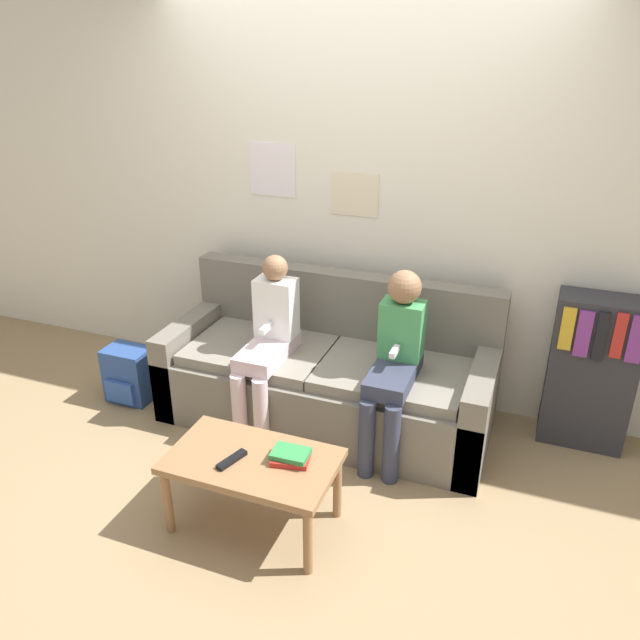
{
  "coord_description": "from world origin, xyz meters",
  "views": [
    {
      "loc": [
        1.16,
        -2.66,
        2.25
      ],
      "look_at": [
        0.0,
        0.38,
        0.75
      ],
      "focal_mm": 35.0,
      "sensor_mm": 36.0,
      "label": 1
    }
  ],
  "objects_px": {
    "couch": "(328,377)",
    "person_right": "(395,357)",
    "backpack": "(129,375)",
    "bookshelf": "(591,371)",
    "coffee_table": "(252,467)",
    "person_left": "(268,339)",
    "tv_remote": "(232,460)"
  },
  "relations": [
    {
      "from": "coffee_table",
      "to": "person_right",
      "type": "distance_m",
      "value": 1.0
    },
    {
      "from": "person_right",
      "to": "tv_remote",
      "type": "height_order",
      "value": "person_right"
    },
    {
      "from": "couch",
      "to": "person_left",
      "type": "relative_size",
      "value": 1.87
    },
    {
      "from": "couch",
      "to": "tv_remote",
      "type": "height_order",
      "value": "couch"
    },
    {
      "from": "coffee_table",
      "to": "bookshelf",
      "type": "relative_size",
      "value": 0.88
    },
    {
      "from": "coffee_table",
      "to": "bookshelf",
      "type": "bearing_deg",
      "value": 41.65
    },
    {
      "from": "coffee_table",
      "to": "bookshelf",
      "type": "xyz_separation_m",
      "value": [
        1.51,
        1.35,
        0.12
      ]
    },
    {
      "from": "person_left",
      "to": "backpack",
      "type": "xyz_separation_m",
      "value": [
        -1.0,
        -0.07,
        -0.41
      ]
    },
    {
      "from": "coffee_table",
      "to": "person_left",
      "type": "relative_size",
      "value": 0.76
    },
    {
      "from": "tv_remote",
      "to": "bookshelf",
      "type": "relative_size",
      "value": 0.19
    },
    {
      "from": "person_right",
      "to": "backpack",
      "type": "bearing_deg",
      "value": -177.63
    },
    {
      "from": "couch",
      "to": "person_right",
      "type": "relative_size",
      "value": 1.86
    },
    {
      "from": "person_right",
      "to": "person_left",
      "type": "bearing_deg",
      "value": -179.48
    },
    {
      "from": "bookshelf",
      "to": "backpack",
      "type": "height_order",
      "value": "bookshelf"
    },
    {
      "from": "tv_remote",
      "to": "coffee_table",
      "type": "bearing_deg",
      "value": 55.15
    },
    {
      "from": "coffee_table",
      "to": "tv_remote",
      "type": "xyz_separation_m",
      "value": [
        -0.08,
        -0.06,
        0.06
      ]
    },
    {
      "from": "coffee_table",
      "to": "bookshelf",
      "type": "height_order",
      "value": "bookshelf"
    },
    {
      "from": "couch",
      "to": "person_right",
      "type": "distance_m",
      "value": 0.6
    },
    {
      "from": "coffee_table",
      "to": "tv_remote",
      "type": "height_order",
      "value": "tv_remote"
    },
    {
      "from": "couch",
      "to": "coffee_table",
      "type": "xyz_separation_m",
      "value": [
        -0.01,
        -1.03,
        0.06
      ]
    },
    {
      "from": "tv_remote",
      "to": "bookshelf",
      "type": "distance_m",
      "value": 2.12
    },
    {
      "from": "person_right",
      "to": "bookshelf",
      "type": "xyz_separation_m",
      "value": [
        1.04,
        0.51,
        -0.15
      ]
    },
    {
      "from": "backpack",
      "to": "bookshelf",
      "type": "bearing_deg",
      "value": 11.65
    },
    {
      "from": "person_right",
      "to": "bookshelf",
      "type": "height_order",
      "value": "person_right"
    },
    {
      "from": "bookshelf",
      "to": "person_left",
      "type": "bearing_deg",
      "value": -164.18
    },
    {
      "from": "couch",
      "to": "person_right",
      "type": "xyz_separation_m",
      "value": [
        0.47,
        -0.19,
        0.33
      ]
    },
    {
      "from": "backpack",
      "to": "tv_remote",
      "type": "bearing_deg",
      "value": -33.86
    },
    {
      "from": "couch",
      "to": "backpack",
      "type": "height_order",
      "value": "couch"
    },
    {
      "from": "couch",
      "to": "coffee_table",
      "type": "relative_size",
      "value": 2.48
    },
    {
      "from": "person_right",
      "to": "bookshelf",
      "type": "bearing_deg",
      "value": 26.04
    },
    {
      "from": "bookshelf",
      "to": "backpack",
      "type": "bearing_deg",
      "value": -168.35
    },
    {
      "from": "person_left",
      "to": "tv_remote",
      "type": "distance_m",
      "value": 0.94
    }
  ]
}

